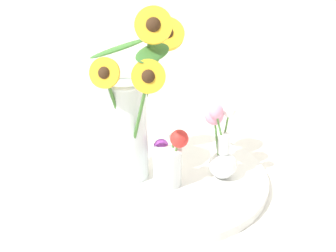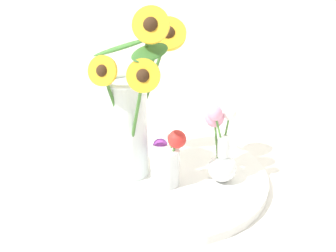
# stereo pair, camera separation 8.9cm
# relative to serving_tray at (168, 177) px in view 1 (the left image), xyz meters

# --- Properties ---
(ground_plane) EXTENTS (6.00, 6.00, 0.00)m
(ground_plane) POSITION_rel_serving_tray_xyz_m (0.01, -0.10, -0.01)
(ground_plane) COLOR silver
(serving_tray) EXTENTS (0.48, 0.48, 0.02)m
(serving_tray) POSITION_rel_serving_tray_xyz_m (0.00, 0.00, 0.00)
(serving_tray) COLOR white
(serving_tray) RESTS_ON ground_plane
(mason_jar_sunflowers) EXTENTS (0.23, 0.20, 0.40)m
(mason_jar_sunflowers) POSITION_rel_serving_tray_xyz_m (-0.08, -0.02, 0.17)
(mason_jar_sunflowers) COLOR silver
(mason_jar_sunflowers) RESTS_ON serving_tray
(vase_small_center) EXTENTS (0.08, 0.08, 0.14)m
(vase_small_center) POSITION_rel_serving_tray_xyz_m (0.01, -0.04, 0.07)
(vase_small_center) COLOR white
(vase_small_center) RESTS_ON serving_tray
(vase_bulb_right) EXTENTS (0.08, 0.07, 0.19)m
(vase_bulb_right) POSITION_rel_serving_tray_xyz_m (0.12, 0.01, 0.09)
(vase_bulb_right) COLOR white
(vase_bulb_right) RESTS_ON serving_tray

